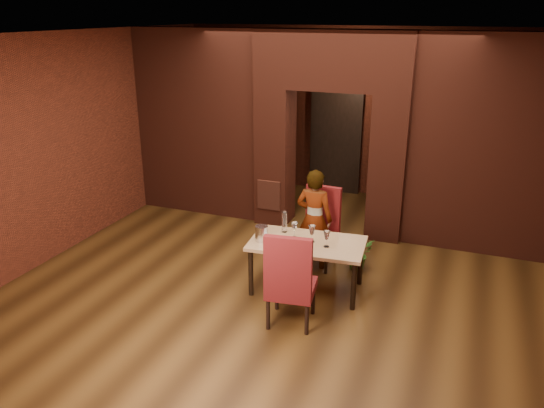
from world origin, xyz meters
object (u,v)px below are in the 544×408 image
Objects in this scene: person_seated at (314,219)px; water_bottle at (284,221)px; potted_plant at (358,253)px; wine_glass_c at (327,239)px; dining_table at (307,266)px; chair_far at (318,228)px; wine_bucket at (262,233)px; chair_near at (292,277)px; wine_glass_a at (294,230)px; wine_glass_b at (312,234)px.

water_bottle is at bearing 65.23° from person_seated.
water_bottle is 0.67× the size of potted_plant.
person_seated is 0.86m from wine_glass_c.
person_seated is at bearing 94.57° from dining_table.
water_bottle is (-0.30, -0.55, 0.27)m from chair_far.
person_seated is 0.80m from potted_plant.
chair_far is 1.07m from wine_bucket.
chair_far is 1.55m from chair_near.
wine_glass_c reaches higher than potted_plant.
wine_glass_c is at bearing -15.10° from wine_glass_a.
wine_bucket is (-0.44, -0.88, 0.06)m from person_seated.
wine_glass_a is 1.00× the size of wine_glass_c.
wine_glass_c is 0.47× the size of potted_plant.
chair_far is 0.68m from water_bottle.
wine_glass_c is 1.04× the size of wine_bucket.
wine_glass_a is at bearing -35.12° from water_bottle.
potted_plant is (1.05, 1.03, -0.56)m from wine_bucket.
dining_table is 0.73m from wine_bucket.
wine_glass_c is (0.39, -0.76, 0.07)m from person_seated.
person_seated is 4.76× the size of water_bottle.
chair_far is 0.67m from potted_plant.
chair_far is 0.91m from wine_glass_c.
water_bottle is at bearing 147.29° from dining_table.
chair_far reaches higher than dining_table.
wine_bucket is (-0.61, -0.20, -0.01)m from wine_glass_b.
potted_plant is (0.22, 0.90, -0.56)m from wine_glass_c.
wine_glass_a is at bearing -80.64° from chair_near.
wine_glass_a reaches higher than dining_table.
wine_glass_a is (-0.27, 0.87, 0.20)m from chair_near.
wine_glass_b is (0.13, -0.73, 0.23)m from chair_far.
chair_far is at bearing -170.23° from potted_plant.
wine_bucket reaches higher than potted_plant.
wine_glass_c is at bearing -62.67° from chair_far.
wine_bucket is 0.42m from water_bottle.
dining_table is 0.84m from chair_near.
chair_far is 0.78× the size of person_seated.
dining_table is 1.24× the size of chair_near.
dining_table is 4.81× the size of water_bottle.
chair_far is 0.73m from wine_glass_a.
dining_table is 1.29× the size of chair_far.
water_bottle is 1.25m from potted_plant.
person_seated is 0.58m from water_bottle.
chair_far is at bearing 62.87° from wine_bucket.
potted_plant is (0.61, 0.15, -0.49)m from person_seated.
wine_glass_b is 0.48m from water_bottle.
chair_far is at bearing -92.29° from chair_near.
potted_plant is (0.69, 0.78, -0.56)m from wine_glass_a.
wine_bucket reaches higher than dining_table.
dining_table is 0.81m from person_seated.
wine_glass_a is at bearing 167.89° from wine_glass_b.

